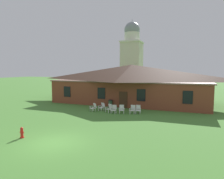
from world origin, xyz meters
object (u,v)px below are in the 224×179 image
at_px(lawn_chair_middle, 114,109).
at_px(lawn_chair_right_end, 122,109).
at_px(lawn_chair_left_end, 109,108).
at_px(lawn_chair_under_eave, 138,109).
at_px(lawn_chair_by_porch, 94,107).
at_px(trash_bin, 110,104).
at_px(lawn_chair_near_door, 102,107).
at_px(lawn_chair_far_side, 133,109).
at_px(fire_hydrant, 22,133).

xyz_separation_m(lawn_chair_middle, lawn_chair_right_end, (0.80, 0.35, 0.00)).
distance_m(lawn_chair_left_end, lawn_chair_under_eave, 3.32).
distance_m(lawn_chair_by_porch, lawn_chair_right_end, 3.44).
distance_m(lawn_chair_by_porch, lawn_chair_under_eave, 5.24).
height_order(lawn_chair_under_eave, trash_bin, trash_bin).
relative_size(lawn_chair_near_door, lawn_chair_far_side, 1.00).
bearing_deg(trash_bin, lawn_chair_right_end, -48.75).
xyz_separation_m(lawn_chair_middle, lawn_chair_under_eave, (2.54, 0.94, 0.00)).
relative_size(lawn_chair_near_door, lawn_chair_left_end, 1.00).
bearing_deg(lawn_chair_middle, lawn_chair_right_end, 23.38).
height_order(lawn_chair_right_end, trash_bin, trash_bin).
height_order(lawn_chair_near_door, lawn_chair_left_end, same).
bearing_deg(lawn_chair_right_end, lawn_chair_near_door, 169.37).
distance_m(lawn_chair_left_end, fire_hydrant, 10.69).
height_order(lawn_chair_far_side, fire_hydrant, lawn_chair_far_side).
xyz_separation_m(lawn_chair_by_porch, lawn_chair_right_end, (3.44, 0.18, 0.00)).
xyz_separation_m(lawn_chair_left_end, lawn_chair_under_eave, (3.27, 0.56, 0.00)).
height_order(lawn_chair_right_end, lawn_chair_far_side, same).
relative_size(lawn_chair_under_eave, fire_hydrant, 1.21).
bearing_deg(lawn_chair_by_porch, lawn_chair_middle, -3.58).
xyz_separation_m(lawn_chair_left_end, fire_hydrant, (-2.53, -10.38, -0.12)).
bearing_deg(lawn_chair_near_door, fire_hydrant, -97.34).
relative_size(lawn_chair_middle, fire_hydrant, 1.21).
distance_m(lawn_chair_far_side, trash_bin, 4.50).
xyz_separation_m(lawn_chair_middle, fire_hydrant, (-3.26, -10.00, -0.12)).
bearing_deg(lawn_chair_under_eave, trash_bin, 151.74).
height_order(lawn_chair_left_end, fire_hydrant, lawn_chair_left_end).
xyz_separation_m(lawn_chair_right_end, fire_hydrant, (-4.06, -10.35, -0.12)).
xyz_separation_m(lawn_chair_middle, trash_bin, (-1.75, 3.25, -0.00)).
xyz_separation_m(lawn_chair_far_side, trash_bin, (-3.73, 2.52, -0.00)).
bearing_deg(trash_bin, lawn_chair_far_side, -34.08).
height_order(lawn_chair_by_porch, lawn_chair_middle, same).
bearing_deg(fire_hydrant, lawn_chair_left_end, 76.30).
bearing_deg(lawn_chair_far_side, fire_hydrant, -116.06).
distance_m(lawn_chair_far_side, fire_hydrant, 11.94).
bearing_deg(lawn_chair_under_eave, lawn_chair_right_end, -161.07).
bearing_deg(lawn_chair_middle, trash_bin, 118.26).
distance_m(lawn_chair_left_end, lawn_chair_middle, 0.82).
bearing_deg(lawn_chair_middle, lawn_chair_under_eave, 20.36).
distance_m(lawn_chair_middle, trash_bin, 3.69).
xyz_separation_m(lawn_chair_left_end, lawn_chair_middle, (0.73, -0.38, 0.00)).
relative_size(lawn_chair_middle, trash_bin, 0.98).
bearing_deg(lawn_chair_far_side, lawn_chair_near_door, 178.18).
bearing_deg(fire_hydrant, trash_bin, 83.48).
height_order(lawn_chair_near_door, lawn_chair_far_side, same).
xyz_separation_m(lawn_chair_left_end, lawn_chair_far_side, (2.71, 0.34, 0.00)).
height_order(lawn_chair_middle, lawn_chair_far_side, same).
height_order(lawn_chair_near_door, fire_hydrant, lawn_chair_near_door).
relative_size(lawn_chair_right_end, fire_hydrant, 1.21).
relative_size(lawn_chair_middle, lawn_chair_right_end, 1.00).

